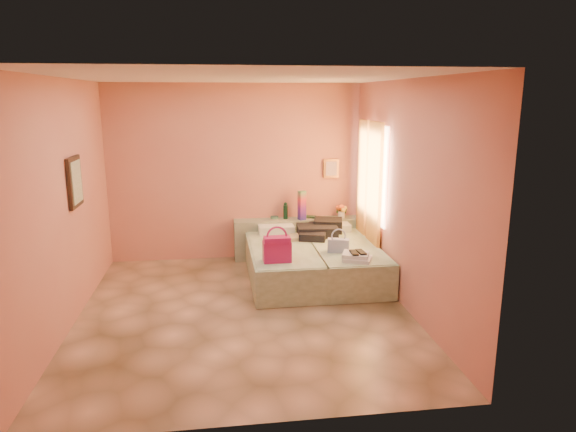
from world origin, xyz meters
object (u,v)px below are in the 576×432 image
Objects in this scene: water_bottle at (286,211)px; blue_handbag at (338,246)px; bed_left at (282,264)px; flower_vase at (341,210)px; green_book at (311,217)px; bed_right at (343,261)px; towel_stack at (358,257)px; magenta_handbag at (277,249)px; headboard_ledge at (297,238)px.

blue_handbag is at bearing -69.35° from water_bottle.
bed_left is 1.61m from flower_vase.
water_bottle is at bearing -150.76° from green_book.
bed_right is at bearing -0.45° from bed_left.
towel_stack is (0.16, -0.40, -0.04)m from blue_handbag.
green_book is 1.91m from magenta_handbag.
magenta_handbag is at bearing -107.27° from headboard_ledge.
water_bottle is 0.44m from green_book.
bed_right is at bearing 29.84° from magenta_handbag.
towel_stack is at bearing -8.01° from magenta_handbag.
green_book reaches higher than bed_right.
blue_handbag reaches higher than headboard_ledge.
magenta_handbag is at bearing 173.63° from towel_stack.
magenta_handbag reaches higher than headboard_ledge.
headboard_ledge is 1.02× the size of bed_right.
water_bottle reaches higher than headboard_ledge.
bed_right is at bearing -101.38° from flower_vase.
headboard_ledge is 1.90m from towel_stack.
green_book is at bearing 4.32° from water_bottle.
water_bottle is 0.72× the size of magenta_handbag.
headboard_ledge is 7.01× the size of blue_handbag.
green_book is 0.48× the size of towel_stack.
magenta_handbag reaches higher than green_book.
magenta_handbag is 1.22× the size of blue_handbag.
bed_left and bed_right have the same top height.
bed_left is at bearing 179.55° from bed_right.
blue_handbag reaches higher than towel_stack.
bed_left is at bearing -93.75° from green_book.
flower_vase is 2.11m from magenta_handbag.
water_bottle is 1.54× the size of green_book.
headboard_ledge is at bearing -140.08° from green_book.
blue_handbag is at bearing 111.87° from towel_stack.
magenta_handbag is (-0.15, -0.64, 0.42)m from bed_left.
towel_stack is (-0.22, -1.80, -0.23)m from flower_vase.
flower_vase reaches higher than green_book.
bed_right is at bearing 89.45° from towel_stack.
headboard_ledge is 7.95× the size of flower_vase.
bed_right is (0.52, -1.05, -0.08)m from headboard_ledge.
flower_vase is (1.11, 1.04, 0.53)m from bed_left.
bed_left is at bearing -109.65° from headboard_ledge.
flower_vase reaches higher than bed_right.
bed_left is (-0.38, -1.05, -0.08)m from headboard_ledge.
flower_vase reaches higher than towel_stack.
green_book is 1.90m from towel_stack.
green_book reaches higher than towel_stack.
water_bottle is (0.19, 1.08, 0.53)m from bed_left.
green_book is (0.23, 0.06, 0.34)m from headboard_ledge.
magenta_handbag is (-1.05, -0.64, 0.42)m from bed_right.
bed_right is at bearing -63.43° from headboard_ledge.
bed_right is 5.71× the size of towel_stack.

